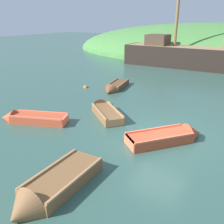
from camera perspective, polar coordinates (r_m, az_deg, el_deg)
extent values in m
plane|color=#33564C|center=(11.32, 11.13, -5.51)|extent=(120.00, 120.00, 0.00)
ellipsoid|color=#477F3D|center=(40.61, 22.77, 12.33)|extent=(45.40, 27.42, 8.47)
cube|color=black|center=(27.62, 18.26, 10.92)|extent=(14.75, 3.77, 2.90)
cube|color=#997A51|center=(27.43, 18.59, 13.79)|extent=(14.16, 3.49, 0.10)
cylinder|color=olive|center=(27.86, 14.85, 22.24)|extent=(0.30, 0.30, 7.62)
cube|color=#4C3828|center=(28.56, 10.44, 15.96)|extent=(2.28, 2.35, 1.10)
cube|color=brown|center=(18.86, 1.26, 5.99)|extent=(1.55, 2.87, 0.44)
cone|color=brown|center=(17.32, -0.61, 4.63)|extent=(1.06, 0.87, 0.94)
cube|color=#8E6242|center=(20.05, 2.52, 7.07)|extent=(0.89, 0.31, 0.31)
cube|color=#8E6242|center=(18.38, 0.77, 6.11)|extent=(0.93, 0.37, 0.05)
cube|color=#8E6242|center=(19.26, 1.74, 6.79)|extent=(0.93, 0.37, 0.05)
cube|color=#8E6242|center=(18.95, -0.04, 6.85)|extent=(0.65, 2.63, 0.07)
cube|color=#8E6242|center=(18.66, 2.59, 6.60)|extent=(0.65, 2.63, 0.07)
cube|color=#C64C2D|center=(12.98, -16.25, -1.79)|extent=(2.90, 1.91, 0.51)
cone|color=#C64C2D|center=(13.81, -22.70, -1.23)|extent=(0.97, 1.06, 0.87)
cube|color=#FF6E48|center=(12.44, -10.75, -1.93)|extent=(0.43, 0.80, 0.36)
cube|color=#FF6E48|center=(13.13, -18.23, -0.85)|extent=(0.49, 0.84, 0.05)
cube|color=#FF6E48|center=(12.71, -14.37, -1.15)|extent=(0.49, 0.84, 0.05)
cube|color=#FF6E48|center=(13.22, -15.60, 0.03)|extent=(2.53, 1.13, 0.07)
cube|color=#FF6E48|center=(12.54, -17.19, -1.31)|extent=(2.53, 1.13, 0.07)
cube|color=#C64C2D|center=(10.71, 10.68, -6.23)|extent=(2.51, 2.82, 0.52)
cone|color=#C64C2D|center=(11.61, 18.08, -4.73)|extent=(1.21, 1.15, 1.00)
cube|color=#FF6E48|center=(10.12, 4.14, -7.08)|extent=(0.83, 0.67, 0.36)
cube|color=#FF6E48|center=(10.86, 12.96, -4.86)|extent=(0.88, 0.73, 0.05)
cube|color=#FF6E48|center=(10.40, 8.44, -5.71)|extent=(0.88, 0.73, 0.05)
cube|color=#FF6E48|center=(10.21, 12.14, -5.94)|extent=(1.70, 2.19, 0.07)
cube|color=#FF6E48|center=(10.96, 9.52, -3.81)|extent=(1.70, 2.19, 0.07)
cube|color=brown|center=(8.31, -11.03, -15.04)|extent=(1.32, 2.73, 0.51)
cone|color=brown|center=(7.45, -20.13, -21.02)|extent=(1.18, 0.72, 1.15)
cube|color=#AE7B4F|center=(9.09, -5.63, -10.71)|extent=(1.09, 0.16, 0.35)
cube|color=#AE7B4F|center=(7.93, -13.44, -15.51)|extent=(1.12, 0.22, 0.05)
cube|color=#AE7B4F|center=(8.49, -9.00, -12.47)|extent=(1.12, 0.22, 0.05)
cube|color=#AE7B4F|center=(8.49, -14.11, -12.17)|extent=(0.18, 2.63, 0.07)
cube|color=#AE7B4F|center=(7.84, -7.96, -14.75)|extent=(0.18, 2.63, 0.07)
cube|color=brown|center=(13.10, -1.13, -0.70)|extent=(2.64, 2.35, 0.51)
cone|color=brown|center=(14.55, -3.13, 1.51)|extent=(1.09, 1.14, 0.93)
cube|color=#AE7B4F|center=(11.99, 0.73, -2.42)|extent=(0.63, 0.77, 0.36)
cube|color=#AE7B4F|center=(13.44, -1.74, 0.74)|extent=(0.69, 0.82, 0.05)
cube|color=#AE7B4F|center=(12.63, -0.49, -0.59)|extent=(0.69, 0.82, 0.05)
cube|color=#AE7B4F|center=(13.14, 0.73, 0.69)|extent=(2.05, 1.61, 0.07)
cube|color=#AE7B4F|center=(12.88, -3.04, 0.23)|extent=(2.05, 1.61, 0.07)
sphere|color=orange|center=(18.92, -6.00, 5.60)|extent=(0.36, 0.36, 0.36)
sphere|color=white|center=(15.08, -0.79, 1.71)|extent=(0.38, 0.38, 0.38)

